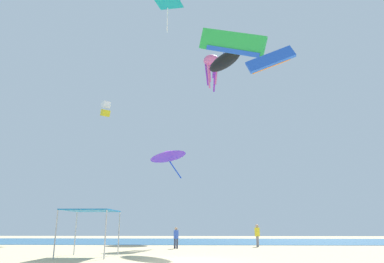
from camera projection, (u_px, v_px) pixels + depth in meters
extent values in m
cube|color=#D1BA8C|center=(187.00, 262.00, 17.94)|extent=(110.00, 110.00, 0.10)
cube|color=#28608C|center=(200.00, 241.00, 43.89)|extent=(110.00, 21.18, 0.03)
cylinder|color=#B2B2B7|center=(56.00, 234.00, 19.15)|extent=(0.07, 0.07, 2.54)
cylinder|color=#B2B2B7|center=(105.00, 234.00, 19.03)|extent=(0.07, 0.07, 2.54)
cylinder|color=#B2B2B7|center=(75.00, 233.00, 22.02)|extent=(0.07, 0.07, 2.54)
cylinder|color=#B2B2B7|center=(119.00, 233.00, 21.90)|extent=(0.07, 0.07, 2.54)
cube|color=#1972B7|center=(91.00, 210.00, 20.86)|extent=(2.77, 3.04, 0.06)
cylinder|color=#33384C|center=(177.00, 244.00, 28.25)|extent=(0.15, 0.15, 0.75)
cylinder|color=#33384C|center=(175.00, 244.00, 28.47)|extent=(0.15, 0.15, 0.75)
cylinder|color=blue|center=(176.00, 234.00, 28.54)|extent=(0.39, 0.39, 0.65)
sphere|color=tan|center=(176.00, 229.00, 28.66)|extent=(0.25, 0.25, 0.25)
cylinder|color=slate|center=(257.00, 241.00, 31.41)|extent=(0.17, 0.17, 0.86)
cylinder|color=slate|center=(258.00, 242.00, 31.08)|extent=(0.17, 0.17, 0.86)
cylinder|color=yellow|center=(257.00, 232.00, 31.46)|extent=(0.45, 0.45, 0.75)
sphere|color=tan|center=(257.00, 226.00, 31.59)|extent=(0.28, 0.28, 0.28)
cube|color=blue|center=(270.00, 59.00, 27.26)|extent=(3.82, 0.85, 2.33)
cube|color=orange|center=(271.00, 66.00, 27.13)|extent=(2.95, 0.35, 1.29)
ellipsoid|color=black|center=(224.00, 61.00, 39.69)|extent=(4.47, 5.41, 1.80)
cone|color=blue|center=(224.00, 54.00, 39.90)|extent=(1.15, 1.12, 0.68)
cube|color=white|center=(106.00, 105.00, 47.83)|extent=(1.51, 1.55, 1.14)
cube|color=yellow|center=(105.00, 113.00, 47.51)|extent=(1.51, 1.55, 1.14)
cone|color=purple|center=(168.00, 154.00, 42.81)|extent=(5.51, 5.48, 1.71)
cylinder|color=blue|center=(174.00, 167.00, 44.09)|extent=(2.03, 0.84, 2.81)
ellipsoid|color=pink|center=(211.00, 61.00, 48.02)|extent=(2.73, 2.73, 1.51)
cylinder|color=pink|center=(210.00, 74.00, 48.18)|extent=(0.32, 0.45, 2.34)
cylinder|color=purple|center=(207.00, 75.00, 47.62)|extent=(0.53, 0.27, 3.03)
cylinder|color=pink|center=(209.00, 75.00, 46.95)|extent=(0.46, 0.52, 3.73)
cylinder|color=purple|center=(213.00, 70.00, 47.01)|extent=(0.32, 0.45, 2.34)
cylinder|color=pink|center=(216.00, 74.00, 47.39)|extent=(0.53, 0.27, 3.03)
cylinder|color=purple|center=(215.00, 78.00, 47.89)|extent=(0.46, 0.52, 3.73)
cube|color=teal|center=(168.00, 1.00, 36.61)|extent=(3.17, 3.18, 0.29)
cylinder|color=white|center=(167.00, 20.00, 36.05)|extent=(0.15, 0.15, 2.75)
cube|color=green|center=(232.00, 43.00, 31.92)|extent=(5.98, 2.89, 3.87)
cube|color=blue|center=(232.00, 51.00, 31.70)|extent=(4.65, 1.82, 2.14)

